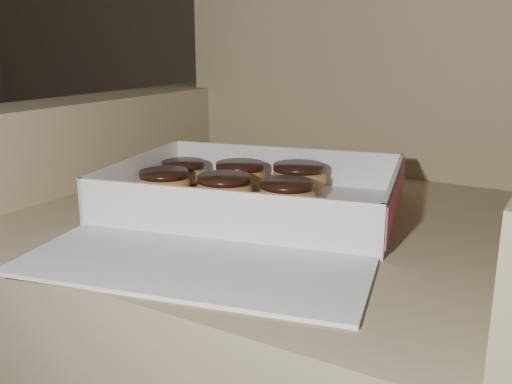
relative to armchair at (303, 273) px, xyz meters
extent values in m
cube|color=#8C7A59|center=(0.00, -0.05, -0.09)|extent=(0.77, 0.77, 0.45)
cube|color=#8C7A59|center=(0.00, 0.30, 0.41)|extent=(0.77, 0.15, 0.55)
cube|color=#8C7A59|center=(-0.42, -0.05, -0.02)|extent=(0.13, 0.77, 0.60)
cube|color=white|center=(-0.04, -0.09, 0.14)|extent=(0.48, 0.40, 0.01)
cube|color=white|center=(-0.07, 0.06, 0.17)|extent=(0.41, 0.10, 0.06)
cube|color=white|center=(0.00, -0.24, 0.17)|extent=(0.41, 0.10, 0.06)
cube|color=white|center=(-0.24, -0.14, 0.17)|extent=(0.08, 0.31, 0.06)
cube|color=white|center=(0.16, -0.05, 0.17)|extent=(0.08, 0.31, 0.06)
cube|color=#C14D69|center=(0.17, -0.05, 0.17)|extent=(0.07, 0.30, 0.05)
cube|color=white|center=(0.02, -0.33, 0.13)|extent=(0.44, 0.26, 0.01)
ellipsoid|color=#E29D4F|center=(-0.02, 0.01, 0.16)|extent=(0.09, 0.09, 0.04)
cylinder|color=black|center=(-0.02, 0.01, 0.18)|extent=(0.09, 0.09, 0.01)
ellipsoid|color=#E29D4F|center=(-0.21, -0.05, 0.16)|extent=(0.08, 0.08, 0.04)
cylinder|color=black|center=(-0.21, -0.05, 0.18)|extent=(0.08, 0.08, 0.01)
ellipsoid|color=#E29D4F|center=(0.01, -0.09, 0.16)|extent=(0.09, 0.09, 0.04)
cylinder|color=black|center=(0.01, -0.09, 0.18)|extent=(0.08, 0.08, 0.01)
ellipsoid|color=#E29D4F|center=(-0.08, -0.11, 0.16)|extent=(0.09, 0.09, 0.04)
cylinder|color=black|center=(-0.08, -0.11, 0.18)|extent=(0.08, 0.08, 0.01)
ellipsoid|color=#E29D4F|center=(-0.11, -0.02, 0.16)|extent=(0.09, 0.09, 0.04)
cylinder|color=black|center=(-0.11, -0.02, 0.18)|extent=(0.08, 0.08, 0.01)
ellipsoid|color=#E29D4F|center=(-0.19, -0.13, 0.16)|extent=(0.08, 0.08, 0.04)
cylinder|color=black|center=(-0.19, -0.13, 0.18)|extent=(0.08, 0.08, 0.01)
ellipsoid|color=black|center=(0.14, -0.17, 0.14)|extent=(0.01, 0.01, 0.00)
ellipsoid|color=black|center=(0.11, -0.14, 0.14)|extent=(0.01, 0.01, 0.00)
ellipsoid|color=black|center=(0.03, -0.17, 0.14)|extent=(0.01, 0.01, 0.00)
ellipsoid|color=black|center=(-0.10, -0.16, 0.14)|extent=(0.01, 0.01, 0.00)
ellipsoid|color=black|center=(-0.16, -0.22, 0.14)|extent=(0.01, 0.01, 0.00)
camera|label=1|loc=(0.39, -0.82, 0.39)|focal=40.00mm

